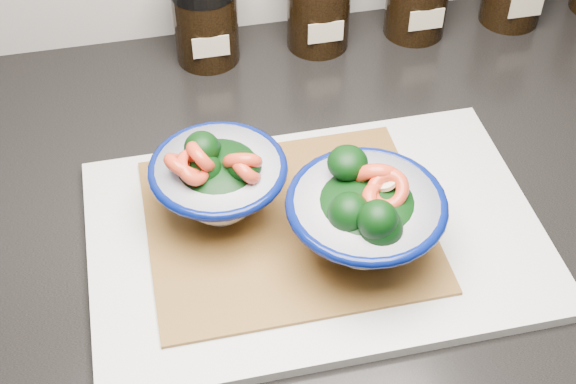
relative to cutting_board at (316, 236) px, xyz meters
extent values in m
cube|color=black|center=(0.13, 0.09, -0.48)|extent=(3.43, 0.58, 0.86)
cube|color=black|center=(0.13, 0.09, -0.03)|extent=(3.50, 0.60, 0.04)
cube|color=beige|center=(0.00, 0.00, 0.00)|extent=(0.45, 0.30, 0.01)
cube|color=olive|center=(-0.03, 0.01, 0.01)|extent=(0.28, 0.24, 0.00)
cylinder|color=white|center=(-0.09, 0.05, 0.01)|extent=(0.05, 0.05, 0.01)
ellipsoid|color=white|center=(-0.09, 0.05, 0.03)|extent=(0.08, 0.08, 0.03)
torus|color=#040F4A|center=(-0.09, 0.05, 0.07)|extent=(0.14, 0.14, 0.01)
torus|color=#040F4A|center=(-0.09, 0.05, 0.05)|extent=(0.11, 0.11, 0.00)
ellipsoid|color=black|center=(-0.09, 0.05, 0.06)|extent=(0.10, 0.10, 0.05)
ellipsoid|color=black|center=(-0.06, 0.03, 0.08)|extent=(0.03, 0.03, 0.03)
cylinder|color=#477233|center=(-0.06, 0.03, 0.07)|extent=(0.01, 0.01, 0.02)
ellipsoid|color=black|center=(-0.10, 0.07, 0.08)|extent=(0.03, 0.03, 0.03)
cylinder|color=#477233|center=(-0.10, 0.07, 0.06)|extent=(0.01, 0.01, 0.02)
ellipsoid|color=black|center=(-0.10, 0.04, 0.07)|extent=(0.03, 0.03, 0.03)
cylinder|color=#477233|center=(-0.10, 0.04, 0.06)|extent=(0.01, 0.01, 0.02)
ellipsoid|color=black|center=(-0.10, 0.06, 0.09)|extent=(0.03, 0.03, 0.03)
cylinder|color=#477233|center=(-0.10, 0.06, 0.08)|extent=(0.01, 0.01, 0.02)
torus|color=#D15127|center=(-0.10, 0.04, 0.09)|extent=(0.04, 0.05, 0.05)
torus|color=#D15127|center=(-0.11, 0.03, 0.09)|extent=(0.05, 0.04, 0.04)
torus|color=#D15127|center=(-0.12, 0.04, 0.09)|extent=(0.05, 0.06, 0.05)
torus|color=#D15127|center=(-0.06, 0.03, 0.08)|extent=(0.04, 0.05, 0.05)
torus|color=#D15127|center=(-0.07, 0.03, 0.08)|extent=(0.06, 0.04, 0.05)
cylinder|color=#CCBC8E|center=(-0.06, 0.04, 0.08)|extent=(0.02, 0.02, 0.01)
cylinder|color=#CCBC8E|center=(-0.10, 0.07, 0.08)|extent=(0.02, 0.02, 0.01)
cylinder|color=white|center=(0.04, -0.03, 0.02)|extent=(0.05, 0.05, 0.01)
ellipsoid|color=white|center=(0.04, -0.03, 0.03)|extent=(0.08, 0.08, 0.04)
torus|color=#040F4A|center=(0.04, -0.03, 0.07)|extent=(0.15, 0.15, 0.01)
torus|color=#040F4A|center=(0.04, -0.03, 0.06)|extent=(0.12, 0.12, 0.00)
ellipsoid|color=black|center=(0.04, -0.03, 0.06)|extent=(0.11, 0.11, 0.05)
ellipsoid|color=black|center=(0.03, 0.00, 0.09)|extent=(0.04, 0.04, 0.03)
cylinder|color=#477233|center=(0.03, 0.00, 0.08)|extent=(0.02, 0.01, 0.03)
ellipsoid|color=black|center=(0.04, -0.07, 0.09)|extent=(0.04, 0.04, 0.04)
cylinder|color=#477233|center=(0.04, -0.07, 0.08)|extent=(0.01, 0.01, 0.02)
ellipsoid|color=black|center=(0.04, -0.07, 0.08)|extent=(0.04, 0.04, 0.04)
cylinder|color=#477233|center=(0.04, -0.07, 0.06)|extent=(0.01, 0.01, 0.03)
ellipsoid|color=black|center=(0.02, -0.05, 0.08)|extent=(0.04, 0.04, 0.04)
cylinder|color=#477233|center=(0.02, -0.05, 0.07)|extent=(0.02, 0.01, 0.03)
torus|color=#D15127|center=(0.06, -0.04, 0.09)|extent=(0.06, 0.06, 0.04)
torus|color=#D15127|center=(0.05, -0.04, 0.08)|extent=(0.05, 0.06, 0.05)
torus|color=#D15127|center=(0.05, -0.02, 0.09)|extent=(0.05, 0.04, 0.05)
cylinder|color=#CCBC8E|center=(0.06, -0.03, 0.09)|extent=(0.02, 0.02, 0.01)
cylinder|color=#CCBC8E|center=(0.04, -0.05, 0.08)|extent=(0.02, 0.02, 0.01)
cylinder|color=black|center=(-0.06, 0.33, 0.04)|extent=(0.08, 0.08, 0.09)
cube|color=#C6B793|center=(-0.06, 0.29, 0.04)|extent=(0.04, 0.00, 0.03)
cylinder|color=black|center=(0.08, 0.33, 0.04)|extent=(0.08, 0.08, 0.09)
cube|color=#C6B793|center=(0.08, 0.29, 0.04)|extent=(0.04, 0.00, 0.03)
cylinder|color=black|center=(0.21, 0.33, 0.04)|extent=(0.08, 0.08, 0.09)
cube|color=#C6B793|center=(0.21, 0.29, 0.04)|extent=(0.04, 0.00, 0.03)
cube|color=#C6B793|center=(0.35, 0.29, 0.04)|extent=(0.04, 0.00, 0.03)
camera|label=1|loc=(-0.14, -0.51, 0.61)|focal=50.00mm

